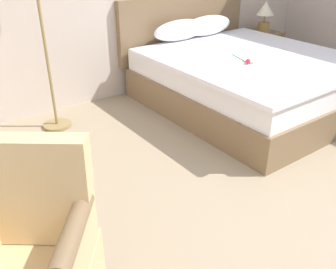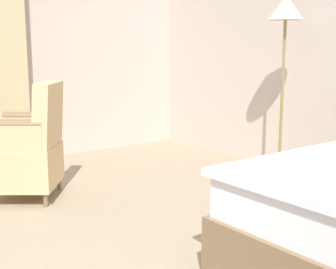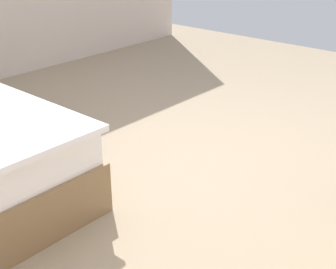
{
  "view_description": "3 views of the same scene",
  "coord_description": "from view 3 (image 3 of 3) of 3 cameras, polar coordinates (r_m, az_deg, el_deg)",
  "views": [
    {
      "loc": [
        -2.0,
        -0.67,
        1.72
      ],
      "look_at": [
        -0.81,
        0.95,
        0.65
      ],
      "focal_mm": 40.0,
      "sensor_mm": 36.0,
      "label": 1
    },
    {
      "loc": [
        1.9,
        -0.7,
        1.22
      ],
      "look_at": [
        -0.24,
        0.93,
        0.73
      ],
      "focal_mm": 50.0,
      "sensor_mm": 36.0,
      "label": 2
    },
    {
      "loc": [
        -1.81,
        2.56,
        1.69
      ],
      "look_at": [
        -0.59,
        1.16,
        0.84
      ],
      "focal_mm": 50.0,
      "sensor_mm": 36.0,
      "label": 3
    }
  ],
  "objects": [
    {
      "name": "ground_plane",
      "position": [
        3.56,
        5.06,
        -3.82
      ],
      "size": [
        7.78,
        7.78,
        0.0
      ],
      "primitive_type": "plane",
      "color": "tan"
    }
  ]
}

